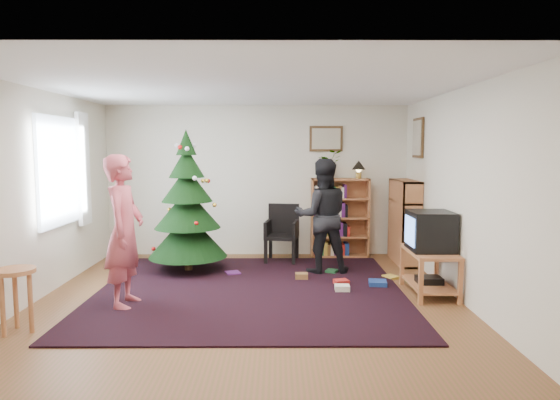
{
  "coord_description": "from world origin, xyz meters",
  "views": [
    {
      "loc": [
        0.35,
        -5.84,
        1.8
      ],
      "look_at": [
        0.38,
        0.85,
        1.1
      ],
      "focal_mm": 32.0,
      "sensor_mm": 36.0,
      "label": 1
    }
  ],
  "objects_px": {
    "person_standing": "(124,231)",
    "picture_right": "(418,138)",
    "christmas_tree": "(188,213)",
    "picture_back": "(326,139)",
    "table_lamp": "(359,166)",
    "crt_tv": "(430,231)",
    "person_by_chair": "(322,216)",
    "potted_plant": "(328,164)",
    "tv_stand": "(429,268)",
    "bookshelf_right": "(404,220)",
    "bookshelf_back": "(340,217)",
    "armchair": "(282,231)",
    "stool": "(15,283)"
  },
  "relations": [
    {
      "from": "christmas_tree",
      "to": "bookshelf_right",
      "type": "relative_size",
      "value": 1.59
    },
    {
      "from": "potted_plant",
      "to": "table_lamp",
      "type": "xyz_separation_m",
      "value": [
        0.5,
        0.0,
        -0.03
      ]
    },
    {
      "from": "christmas_tree",
      "to": "potted_plant",
      "type": "height_order",
      "value": "christmas_tree"
    },
    {
      "from": "picture_back",
      "to": "tv_stand",
      "type": "relative_size",
      "value": 0.59
    },
    {
      "from": "picture_back",
      "to": "bookshelf_back",
      "type": "height_order",
      "value": "picture_back"
    },
    {
      "from": "crt_tv",
      "to": "potted_plant",
      "type": "distance_m",
      "value": 2.51
    },
    {
      "from": "stool",
      "to": "picture_right",
      "type": "bearing_deg",
      "value": 31.4
    },
    {
      "from": "potted_plant",
      "to": "bookshelf_back",
      "type": "bearing_deg",
      "value": 0.0
    },
    {
      "from": "person_standing",
      "to": "crt_tv",
      "type": "bearing_deg",
      "value": -80.71
    },
    {
      "from": "bookshelf_back",
      "to": "crt_tv",
      "type": "relative_size",
      "value": 2.36
    },
    {
      "from": "picture_right",
      "to": "person_by_chair",
      "type": "height_order",
      "value": "picture_right"
    },
    {
      "from": "picture_back",
      "to": "picture_right",
      "type": "distance_m",
      "value": 1.51
    },
    {
      "from": "bookshelf_right",
      "to": "table_lamp",
      "type": "relative_size",
      "value": 4.41
    },
    {
      "from": "stool",
      "to": "armchair",
      "type": "bearing_deg",
      "value": 50.09
    },
    {
      "from": "picture_right",
      "to": "person_standing",
      "type": "height_order",
      "value": "picture_right"
    },
    {
      "from": "bookshelf_back",
      "to": "bookshelf_right",
      "type": "height_order",
      "value": "same"
    },
    {
      "from": "person_standing",
      "to": "picture_right",
      "type": "bearing_deg",
      "value": -60.21
    },
    {
      "from": "potted_plant",
      "to": "crt_tv",
      "type": "bearing_deg",
      "value": -64.29
    },
    {
      "from": "picture_back",
      "to": "crt_tv",
      "type": "bearing_deg",
      "value": -65.08
    },
    {
      "from": "stool",
      "to": "tv_stand",
      "type": "bearing_deg",
      "value": 16.18
    },
    {
      "from": "armchair",
      "to": "person_by_chair",
      "type": "xyz_separation_m",
      "value": [
        0.58,
        -0.76,
        0.34
      ]
    },
    {
      "from": "christmas_tree",
      "to": "armchair",
      "type": "relative_size",
      "value": 2.28
    },
    {
      "from": "picture_back",
      "to": "bookshelf_back",
      "type": "distance_m",
      "value": 1.31
    },
    {
      "from": "picture_right",
      "to": "crt_tv",
      "type": "relative_size",
      "value": 1.09
    },
    {
      "from": "crt_tv",
      "to": "armchair",
      "type": "bearing_deg",
      "value": 134.5
    },
    {
      "from": "crt_tv",
      "to": "christmas_tree",
      "type": "bearing_deg",
      "value": 160.05
    },
    {
      "from": "christmas_tree",
      "to": "armchair",
      "type": "xyz_separation_m",
      "value": [
        1.37,
        0.69,
        -0.38
      ]
    },
    {
      "from": "picture_right",
      "to": "person_by_chair",
      "type": "bearing_deg",
      "value": -161.76
    },
    {
      "from": "christmas_tree",
      "to": "bookshelf_right",
      "type": "xyz_separation_m",
      "value": [
        3.3,
        0.58,
        -0.2
      ]
    },
    {
      "from": "picture_back",
      "to": "table_lamp",
      "type": "relative_size",
      "value": 1.87
    },
    {
      "from": "table_lamp",
      "to": "bookshelf_back",
      "type": "bearing_deg",
      "value": 180.0
    },
    {
      "from": "picture_right",
      "to": "potted_plant",
      "type": "bearing_deg",
      "value": 155.56
    },
    {
      "from": "tv_stand",
      "to": "person_by_chair",
      "type": "xyz_separation_m",
      "value": [
        -1.23,
        1.08,
        0.5
      ]
    },
    {
      "from": "picture_right",
      "to": "christmas_tree",
      "type": "relative_size",
      "value": 0.29
    },
    {
      "from": "christmas_tree",
      "to": "person_standing",
      "type": "bearing_deg",
      "value": -104.64
    },
    {
      "from": "picture_right",
      "to": "bookshelf_back",
      "type": "distance_m",
      "value": 1.79
    },
    {
      "from": "crt_tv",
      "to": "table_lamp",
      "type": "distance_m",
      "value": 2.34
    },
    {
      "from": "person_standing",
      "to": "armchair",
      "type": "bearing_deg",
      "value": -35.93
    },
    {
      "from": "picture_back",
      "to": "tv_stand",
      "type": "height_order",
      "value": "picture_back"
    },
    {
      "from": "bookshelf_right",
      "to": "stool",
      "type": "bearing_deg",
      "value": 123.58
    },
    {
      "from": "christmas_tree",
      "to": "person_standing",
      "type": "relative_size",
      "value": 1.19
    },
    {
      "from": "person_by_chair",
      "to": "picture_back",
      "type": "bearing_deg",
      "value": -101.27
    },
    {
      "from": "crt_tv",
      "to": "person_standing",
      "type": "height_order",
      "value": "person_standing"
    },
    {
      "from": "bookshelf_back",
      "to": "person_by_chair",
      "type": "distance_m",
      "value": 1.16
    },
    {
      "from": "bookshelf_right",
      "to": "tv_stand",
      "type": "xyz_separation_m",
      "value": [
        -0.12,
        -1.73,
        -0.34
      ]
    },
    {
      "from": "armchair",
      "to": "picture_back",
      "type": "bearing_deg",
      "value": 40.93
    },
    {
      "from": "picture_back",
      "to": "table_lamp",
      "type": "bearing_deg",
      "value": -14.38
    },
    {
      "from": "christmas_tree",
      "to": "bookshelf_back",
      "type": "relative_size",
      "value": 1.59
    },
    {
      "from": "tv_stand",
      "to": "person_standing",
      "type": "height_order",
      "value": "person_standing"
    },
    {
      "from": "tv_stand",
      "to": "stool",
      "type": "bearing_deg",
      "value": -163.82
    }
  ]
}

